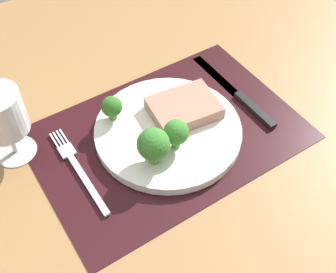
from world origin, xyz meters
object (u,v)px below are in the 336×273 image
(plate, at_px, (168,131))
(knife, at_px, (239,95))
(fork, at_px, (78,169))
(wine_glass, at_px, (1,116))
(steak, at_px, (184,108))

(plate, bearing_deg, knife, 1.91)
(plate, relative_size, fork, 1.29)
(plate, distance_m, fork, 0.16)
(fork, relative_size, wine_glass, 1.49)
(plate, relative_size, steak, 2.20)
(plate, height_order, fork, plate)
(fork, xyz_separation_m, wine_glass, (-0.07, 0.09, 0.08))
(plate, xyz_separation_m, wine_glass, (-0.23, 0.11, 0.07))
(steak, distance_m, fork, 0.20)
(fork, relative_size, knife, 0.83)
(plate, height_order, steak, steak)
(plate, distance_m, steak, 0.05)
(steak, bearing_deg, plate, -160.89)
(steak, distance_m, knife, 0.12)
(steak, distance_m, wine_glass, 0.29)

